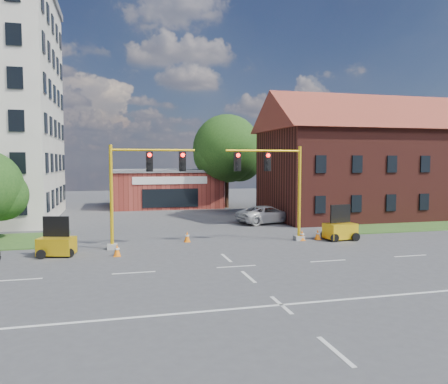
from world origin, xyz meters
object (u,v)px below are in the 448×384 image
(trailer_east, at_px, (340,229))
(pickup_white, at_px, (267,214))
(signal_mast_east, at_px, (276,181))
(trailer_west, at_px, (57,244))
(signal_mast_west, at_px, (139,183))

(trailer_east, distance_m, pickup_white, 8.88)
(trailer_east, height_order, pickup_white, trailer_east)
(signal_mast_east, bearing_deg, trailer_east, -6.92)
(pickup_white, bearing_deg, trailer_west, 106.61)
(trailer_east, bearing_deg, pickup_white, 95.27)
(signal_mast_west, xyz_separation_m, signal_mast_east, (8.71, 0.00, 0.00))
(trailer_west, bearing_deg, pickup_white, 46.88)
(signal_mast_west, relative_size, signal_mast_east, 1.00)
(trailer_east, bearing_deg, signal_mast_east, 165.35)
(signal_mast_west, distance_m, trailer_east, 13.48)
(signal_mast_east, distance_m, trailer_west, 13.77)
(signal_mast_west, height_order, trailer_east, signal_mast_west)
(signal_mast_west, relative_size, trailer_east, 2.77)
(trailer_west, relative_size, trailer_east, 0.94)
(signal_mast_west, bearing_deg, trailer_east, -2.32)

